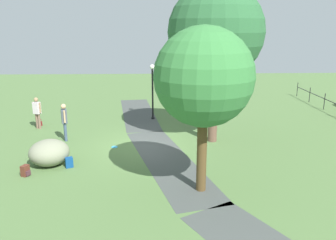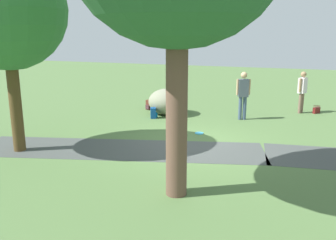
{
  "view_description": "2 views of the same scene",
  "coord_description": "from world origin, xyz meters",
  "views": [
    {
      "loc": [
        14.8,
        0.64,
        5.29
      ],
      "look_at": [
        0.59,
        1.14,
        1.37
      ],
      "focal_mm": 36.94,
      "sensor_mm": 36.0,
      "label": 1
    },
    {
      "loc": [
        -2.77,
        9.79,
        3.24
      ],
      "look_at": [
        0.2,
        1.55,
        1.09
      ],
      "focal_mm": 39.02,
      "sensor_mm": 36.0,
      "label": 2
    }
  ],
  "objects": [
    {
      "name": "footpath_segment_mid",
      "position": [
        1.8,
        1.08,
        0.0
      ],
      "size": [
        8.21,
        3.85,
        0.01
      ],
      "color": "#434845",
      "rests_on": "ground"
    },
    {
      "name": "backpack_by_boulder",
      "position": [
        2.33,
        -2.73,
        0.19
      ],
      "size": [
        0.34,
        0.34,
        0.4
      ],
      "color": "navy",
      "rests_on": "ground"
    },
    {
      "name": "spare_backpack_on_lawn",
      "position": [
        3.07,
        -4.11,
        0.19
      ],
      "size": [
        0.34,
        0.33,
        0.4
      ],
      "color": "#5A2C1F",
      "rests_on": "ground"
    },
    {
      "name": "large_shade_tree",
      "position": [
        -0.6,
        3.27,
        4.97
      ],
      "size": [
        4.22,
        4.22,
        7.1
      ],
      "color": "brown",
      "rests_on": "ground"
    },
    {
      "name": "handbag_on_grass",
      "position": [
        -3.53,
        -5.72,
        0.14
      ],
      "size": [
        0.38,
        0.38,
        0.31
      ],
      "color": "maroon",
      "rests_on": "ground"
    },
    {
      "name": "lamp_post",
      "position": [
        -4.67,
        0.45,
        1.97
      ],
      "size": [
        0.28,
        0.28,
        3.16
      ],
      "color": "black",
      "rests_on": "ground"
    },
    {
      "name": "ground_plane",
      "position": [
        0.0,
        0.0,
        0.0
      ],
      "size": [
        48.0,
        48.0,
        0.0
      ],
      "primitive_type": "plane",
      "color": "#4F6E3C"
    },
    {
      "name": "young_tree_near_path",
      "position": [
        4.38,
        2.1,
        3.74
      ],
      "size": [
        3.1,
        3.1,
        5.31
      ],
      "color": "#503B1F",
      "rests_on": "ground"
    },
    {
      "name": "frisbee_on_grass",
      "position": [
        0.13,
        -1.24,
        0.01
      ],
      "size": [
        0.28,
        0.28,
        0.02
      ],
      "color": "#34A0D0",
      "rests_on": "ground"
    },
    {
      "name": "lawn_boulder",
      "position": [
        2.07,
        -3.53,
        0.51
      ],
      "size": [
        2.03,
        2.06,
        1.02
      ],
      "color": "gray",
      "rests_on": "ground"
    },
    {
      "name": "footpath_segment_near",
      "position": [
        -6.03,
        -0.47,
        0.0
      ],
      "size": [
        8.18,
        2.9,
        0.01
      ],
      "color": "#434845",
      "rests_on": "ground"
    },
    {
      "name": "woman_with_handbag",
      "position": [
        -2.93,
        -5.58,
        0.97
      ],
      "size": [
        0.37,
        0.48,
        1.67
      ],
      "color": "#7A5C4D",
      "rests_on": "ground"
    },
    {
      "name": "man_near_boulder",
      "position": [
        -0.88,
        -3.64,
        1.04
      ],
      "size": [
        0.5,
        0.34,
        1.78
      ],
      "color": "#3E506C",
      "rests_on": "ground"
    }
  ]
}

